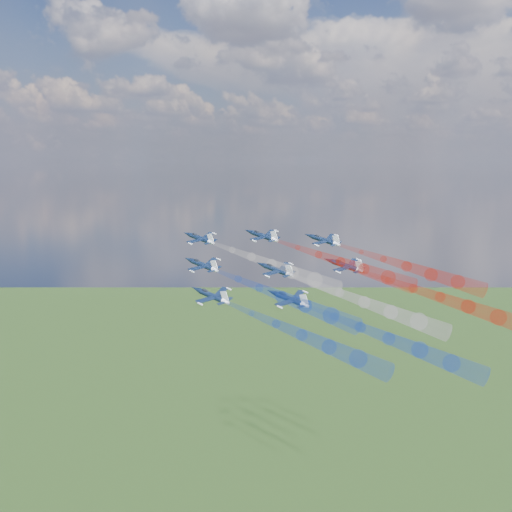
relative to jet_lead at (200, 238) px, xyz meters
The scene contains 16 objects.
jet_lead is the anchor object (origin of this frame).
trail_lead 25.55m from the jet_lead, 10.04° to the right, with size 4.06×40.34×4.06m, color white, non-canonical shape.
jet_inner_left 17.35m from the jet_lead, 53.34° to the right, with size 9.74×12.17×3.25m, color black, non-canonical shape.
trail_inner_left 40.10m from the jet_lead, 27.12° to the right, with size 4.06×40.34×4.06m, color blue, non-canonical shape.
jet_inner_right 17.37m from the jet_lead, 24.77° to the left, with size 9.74×12.17×3.25m, color black, non-canonical shape.
trail_inner_right 40.76m from the jet_lead, ahead, with size 4.06×40.34×4.06m, color red, non-canonical shape.
jet_outer_left 34.59m from the jet_lead, 51.10° to the right, with size 9.74×12.17×3.25m, color black, non-canonical shape.
trail_outer_left 56.55m from the jet_lead, 33.59° to the right, with size 4.06×40.34×4.06m, color blue, non-canonical shape.
jet_center_third 27.97m from the jet_lead, 11.89° to the right, with size 9.74×12.17×3.25m, color black, non-canonical shape.
trail_center_third 53.51m from the jet_lead, 11.01° to the right, with size 4.06×40.34×4.06m, color white, non-canonical shape.
jet_outer_right 34.15m from the jet_lead, 28.88° to the left, with size 9.74×12.17×3.25m, color black, non-canonical shape.
trail_outer_right 56.19m from the jet_lead, 12.50° to the left, with size 4.06×40.34×4.06m, color red, non-canonical shape.
jet_rear_left 41.83m from the jet_lead, 25.95° to the right, with size 9.74×12.17×3.25m, color black, non-canonical shape.
trail_rear_left 66.77m from the jet_lead, 19.89° to the right, with size 4.06×40.34×4.06m, color blue, non-canonical shape.
jet_rear_right 41.77m from the jet_lead, ahead, with size 9.74×12.17×3.25m, color black, non-canonical shape.
trail_rear_right 66.71m from the jet_lead, ahead, with size 4.06×40.34×4.06m, color red, non-canonical shape.
Camera 1 is at (67.77, -150.64, 198.24)m, focal length 44.39 mm.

